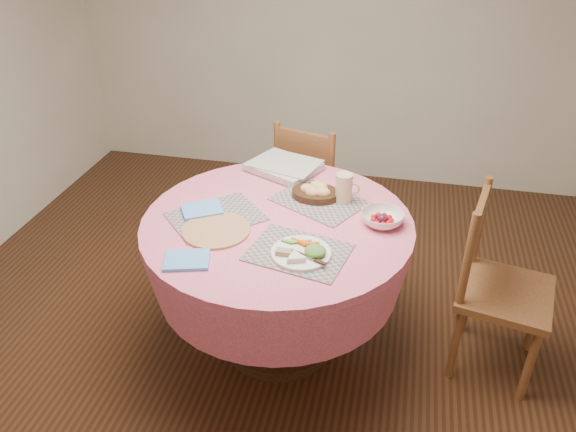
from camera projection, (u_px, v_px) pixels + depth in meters
name	position (u px, v px, depth m)	size (l,w,h in m)	color
ground	(279.00, 342.00, 2.94)	(4.00, 4.00, 0.00)	#331C0F
dining_table	(278.00, 255.00, 2.65)	(1.24, 1.24, 0.75)	pink
chair_right	(496.00, 283.00, 2.59)	(0.49, 0.50, 0.92)	brown
chair_back	(312.00, 187.00, 3.41)	(0.51, 0.50, 0.90)	brown
placemat_front	(298.00, 252.00, 2.33)	(0.40, 0.30, 0.01)	#14755D
placemat_left	(216.00, 217.00, 2.57)	(0.40, 0.30, 0.01)	#14755D
placemat_back	(319.00, 201.00, 2.69)	(0.40, 0.30, 0.01)	#14755D
wicker_trivet	(216.00, 230.00, 2.47)	(0.30, 0.30, 0.01)	#966741
napkin_near	(187.00, 260.00, 2.27)	(0.18, 0.14, 0.01)	#5B97EA
napkin_far	(202.00, 210.00, 2.60)	(0.18, 0.14, 0.01)	#5B97EA
dinner_plate	(303.00, 252.00, 2.29)	(0.25, 0.25, 0.05)	white
bread_bowl	(316.00, 191.00, 2.70)	(0.23, 0.23, 0.08)	black
latte_mug	(344.00, 188.00, 2.65)	(0.12, 0.08, 0.14)	#CAB98B
fruit_bowl	(382.00, 218.00, 2.50)	(0.20, 0.20, 0.06)	white
newspaper_stack	(284.00, 166.00, 2.96)	(0.42, 0.39, 0.04)	silver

